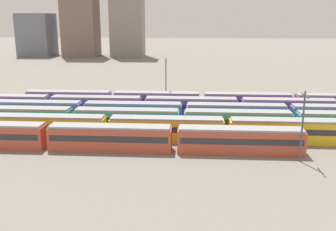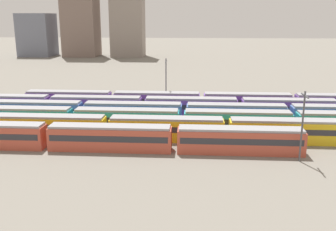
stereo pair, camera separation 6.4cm
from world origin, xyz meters
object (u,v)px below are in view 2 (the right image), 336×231
at_px(train_track_4, 143,106).
at_px(train_track_2, 182,120).
at_px(train_track_0, 110,137).
at_px(catenary_pole_0, 303,123).
at_px(catenary_pole_1, 166,80).
at_px(train_track_3, 289,115).
at_px(train_track_5, 293,103).

bearing_deg(train_track_4, train_track_2, -52.58).
bearing_deg(train_track_4, train_track_0, -96.00).
height_order(catenary_pole_0, catenary_pole_1, catenary_pole_1).
xyz_separation_m(train_track_2, train_track_3, (19.19, 5.20, 0.00)).
distance_m(train_track_3, train_track_5, 10.94).
height_order(train_track_0, catenary_pole_0, catenary_pole_0).
xyz_separation_m(train_track_5, catenary_pole_1, (-26.61, 3.12, 3.89)).
bearing_deg(catenary_pole_1, train_track_5, -6.68).
height_order(train_track_3, catenary_pole_1, catenary_pole_1).
distance_m(train_track_2, train_track_3, 19.88).
distance_m(train_track_4, catenary_pole_1, 9.98).
xyz_separation_m(train_track_3, train_track_5, (3.38, 10.40, 0.00)).
xyz_separation_m(catenary_pole_0, catenary_pole_1, (-20.52, 32.00, 0.41)).
relative_size(train_track_0, train_track_3, 0.50).
bearing_deg(train_track_3, train_track_4, 169.16).
xyz_separation_m(train_track_2, catenary_pole_0, (16.48, -13.28, 3.48)).
distance_m(train_track_3, train_track_4, 27.64).
relative_size(train_track_0, train_track_5, 0.50).
relative_size(train_track_4, catenary_pole_0, 7.71).
xyz_separation_m(train_track_3, catenary_pole_0, (-2.72, -18.48, 3.48)).
distance_m(train_track_0, train_track_4, 20.91).
height_order(train_track_2, train_track_3, same).
relative_size(train_track_3, catenary_pole_0, 11.61).
relative_size(train_track_2, catenary_pole_1, 7.13).
bearing_deg(train_track_0, train_track_3, 28.00).
bearing_deg(train_track_5, catenary_pole_0, -101.92).
bearing_deg(catenary_pole_0, train_track_5, 78.08).
bearing_deg(train_track_2, catenary_pole_1, 102.18).
distance_m(train_track_0, train_track_5, 41.79).
xyz_separation_m(train_track_0, train_track_2, (10.14, 10.40, 0.00)).
relative_size(train_track_2, train_track_4, 1.00).
xyz_separation_m(train_track_4, train_track_5, (30.53, 5.20, 0.00)).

